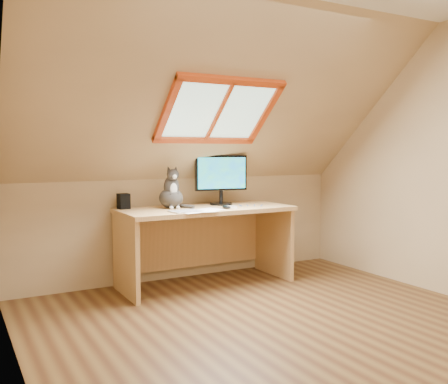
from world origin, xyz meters
TOP-DOWN VIEW (x-y plane):
  - ground at (0.00, 0.00)m, footprint 3.50×3.50m
  - room_shell at (0.00, -0.09)m, footprint 3.52×3.52m
  - desk at (0.04, 1.45)m, footprint 1.63×0.71m
  - monitor at (0.28, 1.50)m, footprint 0.53×0.22m
  - cat at (-0.27, 1.47)m, footprint 0.23×0.28m
  - desk_speaker at (-0.68, 1.63)m, footprint 0.11×0.11m
  - graphics_tablet at (-0.27, 1.15)m, footprint 0.28×0.21m
  - mouse at (0.15, 1.17)m, footprint 0.08×0.11m
  - papers at (-0.11, 1.12)m, footprint 0.35×0.30m
  - cables at (0.39, 1.26)m, footprint 0.51×0.26m

SIDE VIEW (x-z plane):
  - ground at x=0.00m, z-range 0.00..0.00m
  - desk at x=0.04m, z-range 0.15..0.89m
  - papers at x=-0.11m, z-range 0.74..0.75m
  - cables at x=0.39m, z-range 0.74..0.75m
  - graphics_tablet at x=-0.27m, z-range 0.74..0.75m
  - mouse at x=0.15m, z-range 0.74..0.77m
  - desk_speaker at x=-0.68m, z-range 0.74..0.88m
  - cat at x=-0.27m, z-range 0.69..1.09m
  - monitor at x=0.28m, z-range 0.78..1.27m
  - room_shell at x=0.00m, z-range 0.23..2.64m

